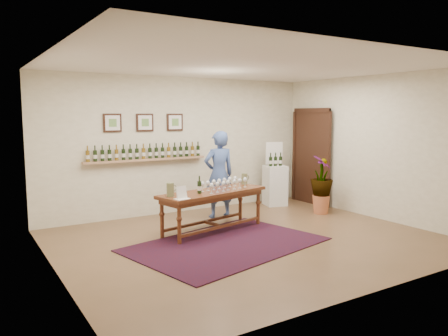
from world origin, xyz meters
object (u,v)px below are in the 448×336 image
display_pedestal (275,185)px  tasting_table (213,197)px  person (219,174)px  potted_plant (321,185)px

display_pedestal → tasting_table: bearing=-152.8°
person → potted_plant: bearing=163.5°
display_pedestal → person: person is taller
tasting_table → person: size_ratio=1.23×
potted_plant → tasting_table: bearing=-179.6°
display_pedestal → potted_plant: bearing=-76.4°
display_pedestal → person: size_ratio=0.52×
display_pedestal → potted_plant: 1.22m
display_pedestal → person: bearing=-168.7°
potted_plant → person: 2.15m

